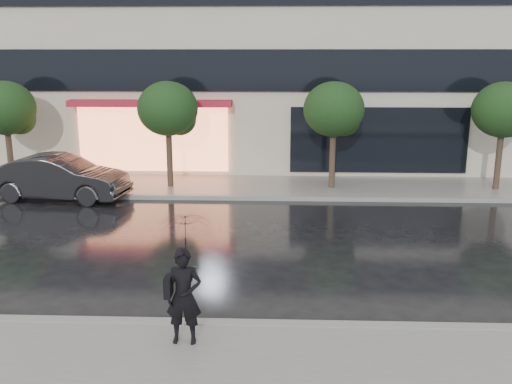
{
  "coord_description": "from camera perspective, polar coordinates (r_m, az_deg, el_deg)",
  "views": [
    {
      "loc": [
        0.99,
        -10.63,
        4.97
      ],
      "look_at": [
        0.43,
        3.94,
        1.4
      ],
      "focal_mm": 40.0,
      "sensor_mm": 36.0,
      "label": 1
    }
  ],
  "objects": [
    {
      "name": "curb_near",
      "position": [
        10.85,
        -3.37,
        -13.12
      ],
      "size": [
        60.0,
        0.25,
        0.14
      ],
      "primitive_type": "cube",
      "color": "gray",
      "rests_on": "ground"
    },
    {
      "name": "tree_mid_east",
      "position": [
        20.86,
        7.95,
        8.0
      ],
      "size": [
        2.2,
        2.2,
        3.99
      ],
      "color": "#33261C",
      "rests_on": "ground"
    },
    {
      "name": "ground",
      "position": [
        11.78,
        -2.89,
        -11.23
      ],
      "size": [
        120.0,
        120.0,
        0.0
      ],
      "primitive_type": "plane",
      "color": "black",
      "rests_on": "ground"
    },
    {
      "name": "tree_mid_west",
      "position": [
        21.13,
        -8.63,
        8.04
      ],
      "size": [
        2.2,
        2.2,
        3.99
      ],
      "color": "#33261C",
      "rests_on": "ground"
    },
    {
      "name": "sidewalk_far",
      "position": [
        21.47,
        -0.52,
        0.54
      ],
      "size": [
        60.0,
        3.5,
        0.12
      ],
      "primitive_type": "cube",
      "color": "slate",
      "rests_on": "ground"
    },
    {
      "name": "parked_car",
      "position": [
        20.79,
        -19.05,
        1.36
      ],
      "size": [
        4.88,
        2.24,
        1.55
      ],
      "primitive_type": "imported",
      "rotation": [
        0.0,
        0.0,
        1.44
      ],
      "color": "black",
      "rests_on": "ground"
    },
    {
      "name": "tree_far_east",
      "position": [
        22.28,
        23.62,
        7.35
      ],
      "size": [
        2.2,
        2.2,
        3.99
      ],
      "color": "#33261C",
      "rests_on": "ground"
    },
    {
      "name": "pedestrian_with_umbrella",
      "position": [
        9.64,
        -7.16,
        -7.06
      ],
      "size": [
        0.85,
        0.87,
        2.29
      ],
      "rotation": [
        0.0,
        0.0,
        -0.01
      ],
      "color": "black",
      "rests_on": "sidewalk_near"
    },
    {
      "name": "tree_far_west",
      "position": [
        23.01,
        -23.6,
        7.52
      ],
      "size": [
        2.2,
        2.2,
        3.99
      ],
      "color": "#33261C",
      "rests_on": "ground"
    },
    {
      "name": "curb_far",
      "position": [
        19.77,
        -0.75,
        -0.59
      ],
      "size": [
        60.0,
        0.25,
        0.14
      ],
      "primitive_type": "cube",
      "color": "gray",
      "rests_on": "ground"
    }
  ]
}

